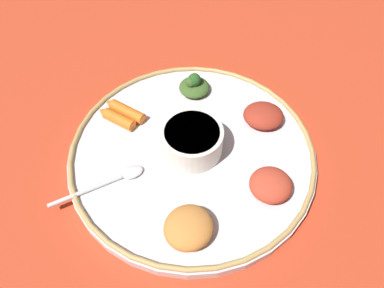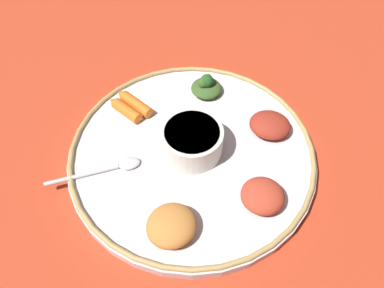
{
  "view_description": "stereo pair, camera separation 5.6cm",
  "coord_description": "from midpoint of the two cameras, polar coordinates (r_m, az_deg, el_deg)",
  "views": [
    {
      "loc": [
        -0.01,
        0.33,
        0.48
      ],
      "look_at": [
        0.0,
        0.0,
        0.03
      ],
      "focal_mm": 32.41,
      "sensor_mm": 36.0,
      "label": 1
    },
    {
      "loc": [
        -0.07,
        0.33,
        0.48
      ],
      "look_at": [
        0.0,
        0.0,
        0.03
      ],
      "focal_mm": 32.41,
      "sensor_mm": 36.0,
      "label": 2
    }
  ],
  "objects": [
    {
      "name": "platter",
      "position": [
        0.58,
        2.76,
        -1.64
      ],
      "size": [
        0.4,
        0.4,
        0.02
      ],
      "primitive_type": "cylinder",
      "color": "silver",
      "rests_on": "ground_plane"
    },
    {
      "name": "platter_rim",
      "position": [
        0.57,
        2.81,
        -0.92
      ],
      "size": [
        0.4,
        0.4,
        0.01
      ],
      "primitive_type": "torus",
      "color": "tan",
      "rests_on": "platter"
    },
    {
      "name": "carrot_outer",
      "position": [
        0.62,
        -8.55,
        5.53
      ],
      "size": [
        0.07,
        0.05,
        0.02
      ],
      "color": "orange",
      "rests_on": "platter"
    },
    {
      "name": "mound_beet",
      "position": [
        0.6,
        15.3,
        2.88
      ],
      "size": [
        0.07,
        0.06,
        0.03
      ],
      "primitive_type": "ellipsoid",
      "rotation": [
        0.0,
        0.0,
        3.11
      ],
      "color": "maroon",
      "rests_on": "platter"
    },
    {
      "name": "mound_squash",
      "position": [
        0.48,
        -0.55,
        -13.43
      ],
      "size": [
        0.1,
        0.1,
        0.03
      ],
      "primitive_type": "ellipsoid",
      "rotation": [
        0.0,
        0.0,
        0.78
      ],
      "color": "#C67A38",
      "rests_on": "platter"
    },
    {
      "name": "spoon",
      "position": [
        0.55,
        -10.69,
        -4.16
      ],
      "size": [
        0.14,
        0.08,
        0.01
      ],
      "color": "silver",
      "rests_on": "platter"
    },
    {
      "name": "ground_plane",
      "position": [
        0.58,
        2.72,
        -2.18
      ],
      "size": [
        2.4,
        2.4,
        0.0
      ],
      "primitive_type": "plane",
      "color": "#B7381E"
    },
    {
      "name": "center_bowl",
      "position": [
        0.55,
        2.9,
        0.47
      ],
      "size": [
        0.1,
        0.1,
        0.05
      ],
      "color": "silver",
      "rests_on": "platter"
    },
    {
      "name": "carrot_near_spoon",
      "position": [
        0.63,
        -7.04,
        6.63
      ],
      "size": [
        0.08,
        0.06,
        0.02
      ],
      "color": "orange",
      "rests_on": "platter"
    },
    {
      "name": "mound_berbere_red",
      "position": [
        0.52,
        14.58,
        -8.47
      ],
      "size": [
        0.07,
        0.07,
        0.03
      ],
      "primitive_type": "ellipsoid",
      "rotation": [
        0.0,
        0.0,
        3.24
      ],
      "color": "#B73D28",
      "rests_on": "platter"
    },
    {
      "name": "greens_pile",
      "position": [
        0.65,
        5.1,
        9.28
      ],
      "size": [
        0.07,
        0.07,
        0.04
      ],
      "color": "#385623",
      "rests_on": "platter"
    }
  ]
}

